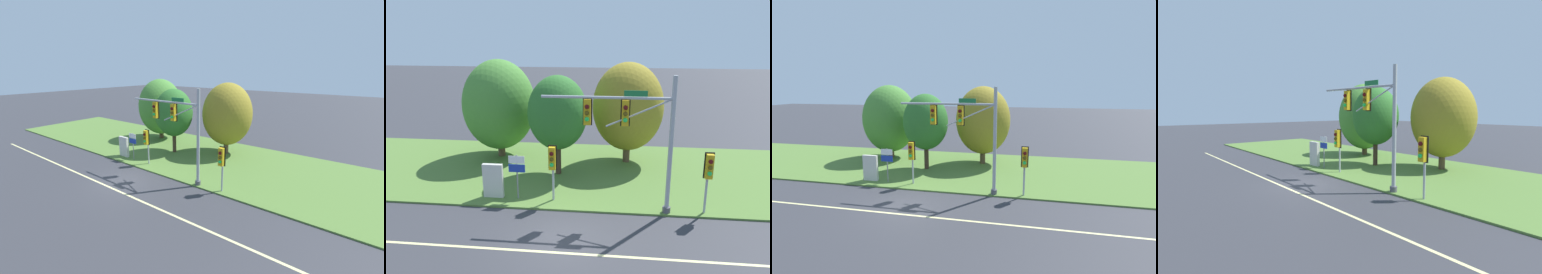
# 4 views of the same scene
# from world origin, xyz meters

# --- Properties ---
(ground_plane) EXTENTS (160.00, 160.00, 0.00)m
(ground_plane) POSITION_xyz_m (0.00, 0.00, 0.00)
(ground_plane) COLOR #333338
(lane_stripe) EXTENTS (36.00, 0.16, 0.01)m
(lane_stripe) POSITION_xyz_m (0.00, -1.20, 0.00)
(lane_stripe) COLOR beige
(lane_stripe) RESTS_ON ground
(grass_verge) EXTENTS (48.00, 11.50, 0.10)m
(grass_verge) POSITION_xyz_m (0.00, 8.25, 0.05)
(grass_verge) COLOR #517533
(grass_verge) RESTS_ON ground
(traffic_signal_mast) EXTENTS (6.45, 0.49, 6.86)m
(traffic_signal_mast) POSITION_xyz_m (3.29, 2.79, 4.39)
(traffic_signal_mast) COLOR #9EA0A5
(traffic_signal_mast) RESTS_ON grass_verge
(pedestrian_signal_near_kerb) EXTENTS (0.46, 0.55, 3.10)m
(pedestrian_signal_near_kerb) POSITION_xyz_m (-0.90, 3.45, 2.34)
(pedestrian_signal_near_kerb) COLOR #9EA0A5
(pedestrian_signal_near_kerb) RESTS_ON grass_verge
(pedestrian_signal_further_along) EXTENTS (0.46, 0.55, 3.21)m
(pedestrian_signal_further_along) POSITION_xyz_m (6.89, 2.81, 2.43)
(pedestrian_signal_further_along) COLOR #9EA0A5
(pedestrian_signal_further_along) RESTS_ON grass_verge
(route_sign_post) EXTENTS (0.90, 0.08, 2.48)m
(route_sign_post) POSITION_xyz_m (-2.85, 3.58, 1.77)
(route_sign_post) COLOR slate
(route_sign_post) RESTS_ON grass_verge
(tree_nearest_road) EXTENTS (5.09, 5.09, 6.95)m
(tree_nearest_road) POSITION_xyz_m (-5.96, 10.59, 3.86)
(tree_nearest_road) COLOR brown
(tree_nearest_road) RESTS_ON grass_verge
(tree_left_of_mast) EXTENTS (3.69, 3.69, 6.27)m
(tree_left_of_mast) POSITION_xyz_m (-1.26, 7.50, 4.05)
(tree_left_of_mast) COLOR #423021
(tree_left_of_mast) RESTS_ON grass_verge
(tree_behind_signpost) EXTENTS (4.76, 4.76, 6.87)m
(tree_behind_signpost) POSITION_xyz_m (3.08, 10.25, 3.98)
(tree_behind_signpost) COLOR brown
(tree_behind_signpost) RESTS_ON grass_verge
(info_kiosk) EXTENTS (1.10, 0.24, 1.90)m
(info_kiosk) POSITION_xyz_m (-4.22, 3.61, 1.04)
(info_kiosk) COLOR beige
(info_kiosk) RESTS_ON grass_verge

